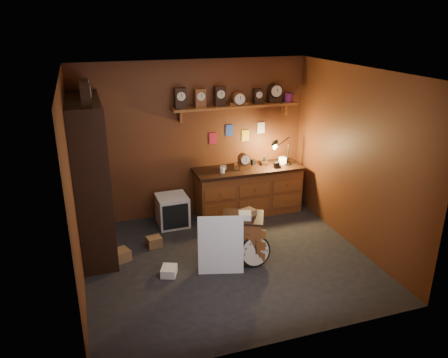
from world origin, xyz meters
TOP-DOWN VIEW (x-y plane):
  - floor at (0.00, 0.00)m, footprint 4.00×4.00m
  - room_shell at (0.04, 0.11)m, footprint 4.02×3.62m
  - shelving_unit at (-1.79, 0.98)m, footprint 0.47×1.60m
  - workbench at (0.89, 1.47)m, footprint 1.92×0.66m
  - low_cabinet at (0.24, 0.01)m, footprint 0.74×0.70m
  - big_round_clock at (0.33, -0.25)m, footprint 0.46×0.16m
  - white_panel at (-0.18, -0.24)m, footprint 0.65×0.33m
  - mini_fridge at (-0.51, 1.39)m, footprint 0.51×0.53m
  - floor_box_a at (-1.49, 0.48)m, footprint 0.33×0.31m
  - floor_box_b at (-0.89, -0.11)m, footprint 0.27×0.29m
  - floor_box_c at (-0.94, 0.74)m, footprint 0.24×0.21m

SIDE VIEW (x-z plane):
  - floor at x=0.00m, z-range 0.00..0.00m
  - white_panel at x=-0.18m, z-range -0.41..0.41m
  - floor_box_b at x=-0.89m, z-range 0.00..0.12m
  - floor_box_c at x=-0.94m, z-range 0.00..0.16m
  - floor_box_a at x=-1.49m, z-range 0.00..0.16m
  - big_round_clock at x=0.33m, z-range -0.01..0.46m
  - mini_fridge at x=-0.51m, z-range 0.00..0.52m
  - low_cabinet at x=0.24m, z-range -0.01..0.75m
  - workbench at x=0.89m, z-range -0.21..1.15m
  - shelving_unit at x=-1.79m, z-range -0.03..2.54m
  - room_shell at x=0.04m, z-range 0.37..3.08m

